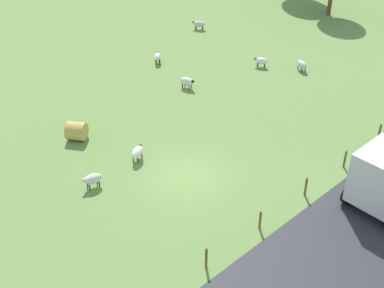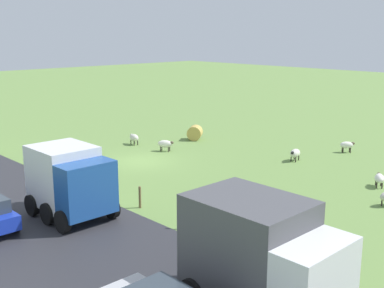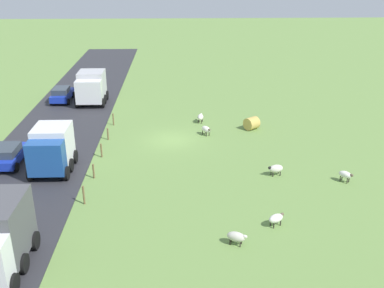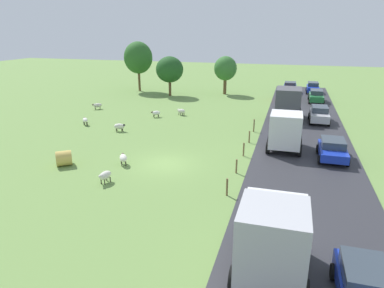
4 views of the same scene
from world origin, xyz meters
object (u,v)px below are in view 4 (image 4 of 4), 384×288
object	(u,v)px
car_1	(290,87)
sheep_2	(119,126)
sheep_6	(85,120)
truck_2	(273,236)
tree_1	(138,58)
car_5	(364,287)
hay_bale_0	(64,158)
tree_0	(225,69)
car_2	(333,149)
truck_1	(285,130)
truck_0	(288,102)
tree_2	(170,70)
car_0	(287,94)
sheep_4	(97,105)
sheep_5	(105,175)
car_4	(319,114)
sheep_1	(123,158)
sheep_3	(156,113)
sheep_0	(181,111)
car_3	(316,96)
car_7	(313,87)

from	to	relation	value
car_1	sheep_2	bearing A→B (deg)	-119.94
sheep_6	truck_2	distance (m)	27.20
tree_1	car_5	xyz separation A→B (m)	(26.78, -39.91, -4.39)
hay_bale_0	truck_2	size ratio (longest dim) A/B	0.28
tree_0	car_2	world-z (taller)	tree_0
truck_1	tree_1	bearing A→B (deg)	135.41
truck_0	truck_1	world-z (taller)	truck_0
tree_2	car_0	bearing A→B (deg)	3.43
truck_2	sheep_4	bearing A→B (deg)	132.32
sheep_2	car_0	size ratio (longest dim) A/B	0.26
sheep_5	car_4	world-z (taller)	car_4
sheep_6	car_0	xyz separation A→B (m)	(19.81, 19.37, 0.35)
sheep_6	car_4	bearing A→B (deg)	18.65
sheep_5	truck_1	size ratio (longest dim) A/B	0.29
hay_bale_0	truck_2	xyz separation A→B (m)	(15.39, -7.91, 1.24)
hay_bale_0	truck_0	bearing A→B (deg)	50.74
sheep_1	sheep_3	bearing A→B (deg)	102.34
tree_0	car_5	bearing A→B (deg)	-72.40
sheep_0	car_5	size ratio (longest dim) A/B	0.30
car_0	car_4	distance (m)	12.02
hay_bale_0	tree_2	xyz separation A→B (m)	(-1.95, 28.62, 3.31)
sheep_4	car_4	bearing A→B (deg)	1.95
sheep_3	tree_2	bearing A→B (deg)	102.75
sheep_5	car_3	size ratio (longest dim) A/B	0.25
tree_1	car_0	world-z (taller)	tree_1
car_5	car_2	bearing A→B (deg)	88.80
hay_bale_0	car_7	xyz separation A→B (m)	(18.77, 36.66, 0.35)
sheep_2	sheep_5	xyz separation A→B (m)	(4.72, -11.03, 0.01)
sheep_0	car_1	xyz separation A→B (m)	(11.84, 19.03, 0.43)
tree_0	tree_2	world-z (taller)	tree_2
truck_0	sheep_0	bearing A→B (deg)	-172.30
sheep_0	tree_2	size ratio (longest dim) A/B	0.20
sheep_6	car_5	xyz separation A→B (m)	(23.49, -19.01, 0.32)
sheep_5	sheep_3	bearing A→B (deg)	101.15
tree_0	car_0	bearing A→B (deg)	-15.14
sheep_1	car_0	world-z (taller)	car_0
tree_0	truck_0	distance (m)	16.58
car_4	car_5	size ratio (longest dim) A/B	1.07
sheep_1	truck_0	distance (m)	20.85
sheep_3	sheep_5	xyz separation A→B (m)	(3.43, -17.38, 0.03)
sheep_4	hay_bale_0	world-z (taller)	hay_bale_0
car_1	car_7	distance (m)	3.45
car_0	car_5	distance (m)	38.56
car_1	car_5	distance (m)	45.10
car_5	sheep_3	bearing A→B (deg)	126.11
truck_0	car_1	world-z (taller)	truck_0
tree_1	truck_1	world-z (taller)	tree_1
tree_2	car_4	world-z (taller)	tree_2
truck_2	car_4	xyz separation A→B (m)	(3.30, 26.11, -0.87)
car_5	car_3	bearing A→B (deg)	89.67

